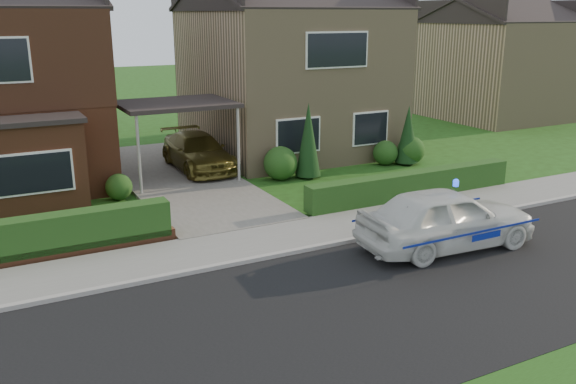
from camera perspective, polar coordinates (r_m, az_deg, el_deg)
ground at (r=12.45m, az=5.73°, el=-10.81°), size 120.00×120.00×0.00m
road at (r=12.45m, az=5.73°, el=-10.81°), size 60.00×6.00×0.02m
kerb at (r=14.82m, az=-0.71°, el=-5.86°), size 60.00×0.16×0.12m
sidewalk at (r=15.71m, az=-2.44°, el=-4.60°), size 60.00×2.00×0.10m
driveway at (r=21.86m, az=-10.13°, el=1.25°), size 3.80×12.00×0.12m
house_right at (r=26.18m, az=-0.16°, el=11.99°), size 7.50×8.06×7.25m
carport_link at (r=21.30m, az=-10.44°, el=7.98°), size 3.80×3.00×2.77m
dwarf_wall at (r=15.52m, az=-24.36°, el=-5.87°), size 7.70×0.25×0.36m
hedge_left at (r=15.73m, az=-24.32°, el=-6.29°), size 7.50×0.55×0.90m
hedge_right at (r=19.67m, az=11.45°, el=-0.70°), size 7.50×0.55×0.80m
shrub_left_mid at (r=19.30m, az=-20.03°, el=0.32°), size 1.32×1.32×1.32m
shrub_left_near at (r=19.89m, az=-15.54°, el=0.47°), size 0.84×0.84×0.84m
shrub_right_near at (r=21.44m, az=-0.71°, el=2.70°), size 1.20×1.20×1.20m
shrub_right_mid at (r=23.91m, az=9.10°, el=3.64°), size 0.96×0.96×0.96m
shrub_right_far at (r=24.27m, az=11.43°, el=3.85°), size 1.08×1.08×1.08m
conifer_a at (r=21.57m, az=1.90°, el=4.69°), size 0.90×0.90×2.60m
conifer_b at (r=24.03m, az=11.13°, el=5.11°), size 0.90×0.90×2.20m
neighbour_right at (r=36.46m, az=18.91°, el=10.69°), size 6.50×7.00×5.20m
police_car at (r=15.61m, az=14.60°, el=-2.42°), size 4.20×4.68×1.72m
driveway_car at (r=22.77m, az=-8.46°, el=3.76°), size 1.83×4.44×1.29m
potted_plant_b at (r=16.84m, az=-15.52°, el=-2.56°), size 0.53×0.50×0.76m
potted_plant_c at (r=16.52m, az=-13.17°, el=-2.83°), size 0.48×0.48×0.71m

